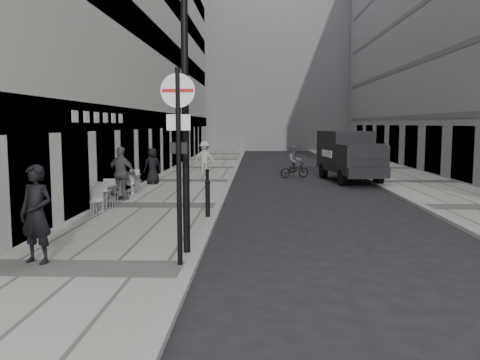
% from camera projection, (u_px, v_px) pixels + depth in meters
% --- Properties ---
extents(ground, '(120.00, 120.00, 0.00)m').
position_uv_depth(ground, '(162.00, 332.00, 7.04)').
color(ground, black).
rests_on(ground, ground).
extents(sidewalk, '(4.00, 60.00, 0.12)m').
position_uv_depth(sidewalk, '(189.00, 182.00, 24.98)').
color(sidewalk, '#9D978E').
rests_on(sidewalk, ground).
extents(far_sidewalk, '(4.00, 60.00, 0.12)m').
position_uv_depth(far_sidewalk, '(415.00, 182.00, 24.63)').
color(far_sidewalk, '#9D978E').
rests_on(far_sidewalk, ground).
extents(building_left, '(4.00, 45.00, 18.00)m').
position_uv_depth(building_left, '(136.00, 22.00, 30.59)').
color(building_left, '#B3B0A3').
rests_on(building_left, ground).
extents(building_right, '(6.00, 45.00, 20.00)m').
position_uv_depth(building_right, '(473.00, 2.00, 29.83)').
color(building_right, slate).
rests_on(building_right, ground).
extents(building_far, '(24.00, 16.00, 22.00)m').
position_uv_depth(building_far, '(258.00, 57.00, 61.42)').
color(building_far, slate).
rests_on(building_far, ground).
extents(walking_man, '(0.82, 0.66, 1.97)m').
position_uv_depth(walking_man, '(36.00, 214.00, 10.04)').
color(walking_man, black).
rests_on(walking_man, sidewalk).
extents(sign_post, '(0.66, 0.10, 3.83)m').
position_uv_depth(sign_post, '(178.00, 140.00, 9.75)').
color(sign_post, black).
rests_on(sign_post, sidewalk).
extents(lamppost, '(0.26, 0.26, 5.77)m').
position_uv_depth(lamppost, '(185.00, 102.00, 10.65)').
color(lamppost, black).
rests_on(lamppost, sidewalk).
extents(bollard_near, '(0.14, 0.14, 1.03)m').
position_uv_depth(bollard_near, '(208.00, 200.00, 15.13)').
color(bollard_near, black).
rests_on(bollard_near, sidewalk).
extents(bollard_far, '(0.13, 0.13, 0.97)m').
position_uv_depth(bollard_far, '(207.00, 183.00, 19.66)').
color(bollard_far, black).
rests_on(bollard_far, sidewalk).
extents(panel_van, '(2.70, 5.57, 2.52)m').
position_uv_depth(panel_van, '(349.00, 153.00, 25.50)').
color(panel_van, black).
rests_on(panel_van, ground).
extents(cyclist, '(1.69, 1.05, 1.72)m').
position_uv_depth(cyclist, '(294.00, 165.00, 27.25)').
color(cyclist, black).
rests_on(cyclist, ground).
extents(pedestrian_a, '(1.23, 0.79, 1.95)m').
position_uv_depth(pedestrian_a, '(121.00, 173.00, 18.42)').
color(pedestrian_a, '#515155').
rests_on(pedestrian_a, sidewalk).
extents(pedestrian_b, '(1.30, 0.91, 1.83)m').
position_uv_depth(pedestrian_b, '(205.00, 158.00, 27.74)').
color(pedestrian_b, '#B1AAA4').
rests_on(pedestrian_b, sidewalk).
extents(pedestrian_c, '(0.97, 0.89, 1.66)m').
position_uv_depth(pedestrian_c, '(152.00, 166.00, 23.41)').
color(pedestrian_c, black).
rests_on(pedestrian_c, sidewalk).
extents(cafe_table_near, '(0.73, 1.66, 0.94)m').
position_uv_depth(cafe_table_near, '(106.00, 195.00, 16.50)').
color(cafe_table_near, '#B9B9BB').
rests_on(cafe_table_near, sidewalk).
extents(cafe_table_mid, '(0.62, 1.41, 0.80)m').
position_uv_depth(cafe_table_mid, '(102.00, 199.00, 16.08)').
color(cafe_table_mid, silver).
rests_on(cafe_table_mid, sidewalk).
extents(cafe_table_far, '(0.73, 1.64, 0.94)m').
position_uv_depth(cafe_table_far, '(132.00, 182.00, 20.02)').
color(cafe_table_far, silver).
rests_on(cafe_table_far, sidewalk).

